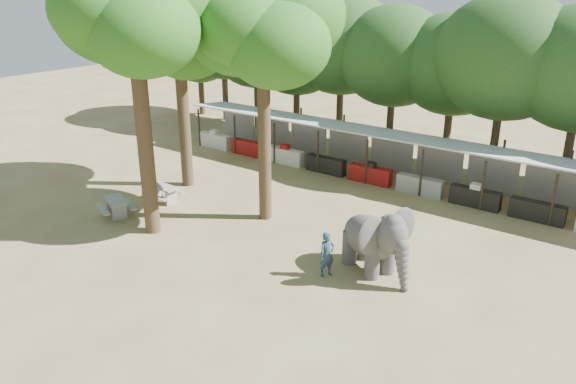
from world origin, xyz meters
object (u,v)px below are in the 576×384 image
Objects in this scene: yard_tree_center at (134,6)px; yard_tree_back at (263,21)px; yard_tree_left at (178,22)px; elephant at (376,240)px; picnic_table_near at (116,205)px; picnic_table_far at (164,192)px; handler at (327,254)px.

yard_tree_center reaches higher than yard_tree_back.
elephant is (12.53, -2.75, -6.90)m from yard_tree_left.
picnic_table_near is at bearing -146.90° from elephant.
yard_tree_center is 5.83× the size of picnic_table_near.
picnic_table_near reaches higher than picnic_table_far.
yard_tree_center is 9.02m from picnic_table_near.
elephant is at bearing 0.22° from picnic_table_far.
picnic_table_near is (-11.99, -2.31, -0.78)m from elephant.
yard_tree_back is (3.00, 4.00, -0.67)m from yard_tree_center.
yard_tree_left is 5.92m from yard_tree_center.
picnic_table_near is at bearing -83.95° from yard_tree_left.
yard_tree_center is at bearing -48.80° from picnic_table_far.
elephant is at bearing 13.31° from yard_tree_center.
yard_tree_back is 9.90m from elephant.
elephant is at bearing -12.37° from yard_tree_left.
yard_tree_left reaches higher than handler.
yard_tree_center reaches higher than picnic_table_far.
yard_tree_left is 9.21m from picnic_table_near.
elephant is at bearing -20.97° from handler.
yard_tree_left reaches higher than elephant.
handler is 0.82× the size of picnic_table_near.
elephant is (6.53, -1.75, -7.24)m from yard_tree_back.
yard_tree_center is at bearing 25.12° from picnic_table_near.
yard_tree_center is 9.24m from picnic_table_far.
yard_tree_center reaches higher than picnic_table_near.
handler is at bearing 6.75° from yard_tree_center.
yard_tree_back is at bearing 60.37° from picnic_table_near.
yard_tree_left is 6.49× the size of handler.
elephant is 1.88m from handler.
yard_tree_left is 6.82× the size of picnic_table_far.
yard_tree_back is 9.78m from handler.
picnic_table_near is 1.28× the size of picnic_table_far.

